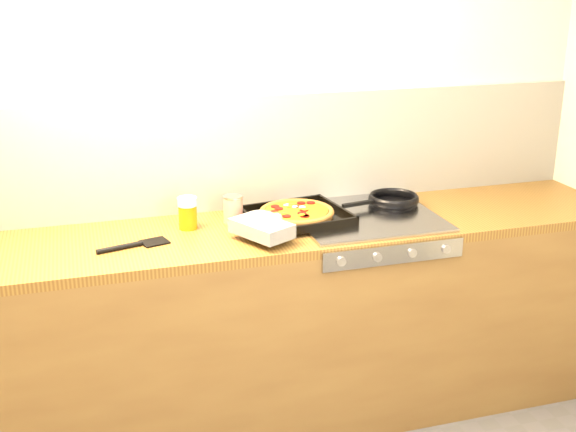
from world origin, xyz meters
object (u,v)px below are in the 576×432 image
object	(u,v)px
pizza_on_tray	(286,217)
juice_glass	(188,213)
tomato_can	(233,209)
frying_pan	(393,200)

from	to	relation	value
pizza_on_tray	juice_glass	world-z (taller)	juice_glass
pizza_on_tray	tomato_can	distance (m)	0.23
pizza_on_tray	frying_pan	distance (m)	0.54
frying_pan	juice_glass	distance (m)	0.92
tomato_can	juice_glass	size ratio (longest dim) A/B	0.88
frying_pan	tomato_can	xyz separation A→B (m)	(-0.73, 0.01, 0.02)
juice_glass	frying_pan	bearing A→B (deg)	0.64
pizza_on_tray	frying_pan	bearing A→B (deg)	11.54
frying_pan	tomato_can	world-z (taller)	tomato_can
frying_pan	tomato_can	bearing A→B (deg)	179.23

